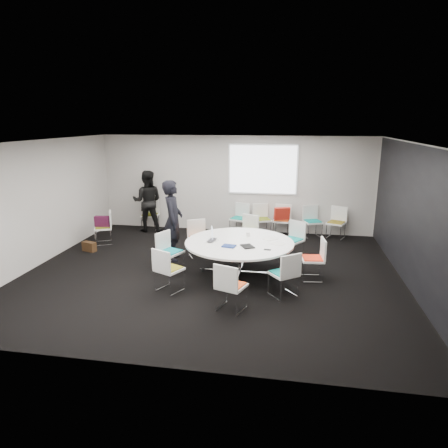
% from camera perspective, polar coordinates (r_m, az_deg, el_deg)
% --- Properties ---
extents(room_shell, '(8.08, 7.08, 2.88)m').
position_cam_1_polar(room_shell, '(8.34, -1.18, 2.00)').
color(room_shell, black).
rests_on(room_shell, ground).
extents(conference_table, '(2.30, 2.30, 0.73)m').
position_cam_1_polar(conference_table, '(8.51, 2.20, -3.70)').
color(conference_table, silver).
rests_on(conference_table, ground).
extents(projection_screen, '(1.90, 0.03, 1.35)m').
position_cam_1_polar(projection_screen, '(11.57, 5.56, 7.75)').
color(projection_screen, white).
rests_on(projection_screen, room_shell).
extents(chair_ring_a, '(0.50, 0.51, 0.88)m').
position_cam_1_polar(chair_ring_a, '(8.52, 12.54, -5.99)').
color(chair_ring_a, silver).
rests_on(chair_ring_a, ground).
extents(chair_ring_b, '(0.63, 0.63, 0.88)m').
position_cam_1_polar(chair_ring_b, '(9.72, 9.73, -3.24)').
color(chair_ring_b, silver).
rests_on(chair_ring_b, ground).
extents(chair_ring_c, '(0.59, 0.58, 0.88)m').
position_cam_1_polar(chair_ring_c, '(10.21, 3.30, -2.17)').
color(chair_ring_c, silver).
rests_on(chair_ring_c, ground).
extents(chair_ring_d, '(0.62, 0.61, 0.88)m').
position_cam_1_polar(chair_ring_d, '(9.72, -3.67, -3.05)').
color(chair_ring_d, silver).
rests_on(chair_ring_d, ground).
extents(chair_ring_e, '(0.60, 0.60, 0.88)m').
position_cam_1_polar(chair_ring_e, '(8.81, -7.68, -5.07)').
color(chair_ring_e, silver).
rests_on(chair_ring_e, ground).
extents(chair_ring_f, '(0.61, 0.60, 0.88)m').
position_cam_1_polar(chair_ring_f, '(7.84, -7.87, -7.59)').
color(chair_ring_f, silver).
rests_on(chair_ring_f, ground).
extents(chair_ring_g, '(0.58, 0.57, 0.88)m').
position_cam_1_polar(chair_ring_g, '(7.04, 1.00, -10.15)').
color(chair_ring_g, silver).
rests_on(chair_ring_g, ground).
extents(chair_ring_h, '(0.64, 0.64, 0.88)m').
position_cam_1_polar(chair_ring_h, '(7.64, 8.52, -8.25)').
color(chair_ring_h, silver).
rests_on(chair_ring_h, ground).
extents(chair_back_a, '(0.59, 0.58, 0.88)m').
position_cam_1_polar(chair_back_a, '(11.63, 2.21, -0.05)').
color(chair_back_a, silver).
rests_on(chair_back_a, ground).
extents(chair_back_b, '(0.59, 0.59, 0.88)m').
position_cam_1_polar(chair_back_b, '(11.57, 5.43, -0.19)').
color(chair_back_b, silver).
rests_on(chair_back_b, ground).
extents(chair_back_c, '(0.52, 0.51, 0.88)m').
position_cam_1_polar(chair_back_c, '(11.54, 8.25, -0.31)').
color(chair_back_c, silver).
rests_on(chair_back_c, ground).
extents(chair_back_d, '(0.59, 0.58, 0.88)m').
position_cam_1_polar(chair_back_d, '(11.56, 12.49, -0.50)').
color(chair_back_d, silver).
rests_on(chair_back_d, ground).
extents(chair_back_e, '(0.60, 0.59, 0.88)m').
position_cam_1_polar(chair_back_e, '(11.59, 15.70, -0.66)').
color(chair_back_e, silver).
rests_on(chair_back_e, ground).
extents(chair_spare_left, '(0.60, 0.61, 0.88)m').
position_cam_1_polar(chair_spare_left, '(11.15, -16.76, -1.34)').
color(chair_spare_left, silver).
rests_on(chair_spare_left, ground).
extents(chair_person_back, '(0.46, 0.45, 0.88)m').
position_cam_1_polar(chair_person_back, '(12.28, -10.47, 0.49)').
color(chair_person_back, silver).
rests_on(chair_person_back, ground).
extents(person_main, '(0.57, 0.76, 1.90)m').
position_cam_1_polar(person_main, '(9.39, -7.32, 0.50)').
color(person_main, black).
rests_on(person_main, ground).
extents(person_back, '(1.00, 0.84, 1.81)m').
position_cam_1_polar(person_back, '(11.99, -10.88, 3.23)').
color(person_back, black).
rests_on(person_back, ground).
extents(laptop, '(0.26, 0.35, 0.03)m').
position_cam_1_polar(laptop, '(8.49, -1.46, -2.37)').
color(laptop, '#333338').
rests_on(laptop, conference_table).
extents(laptop_lid, '(0.09, 0.29, 0.22)m').
position_cam_1_polar(laptop_lid, '(8.65, -1.72, -1.23)').
color(laptop_lid, silver).
rests_on(laptop_lid, conference_table).
extents(notebook_black, '(0.34, 0.37, 0.02)m').
position_cam_1_polar(notebook_black, '(8.12, 3.37, -3.20)').
color(notebook_black, black).
rests_on(notebook_black, conference_table).
extents(tablet_folio, '(0.29, 0.24, 0.03)m').
position_cam_1_polar(tablet_folio, '(8.12, 0.71, -3.16)').
color(tablet_folio, navy).
rests_on(tablet_folio, conference_table).
extents(papers_right, '(0.36, 0.36, 0.00)m').
position_cam_1_polar(papers_right, '(8.71, 6.68, -2.10)').
color(papers_right, white).
rests_on(papers_right, conference_table).
extents(papers_front, '(0.35, 0.30, 0.00)m').
position_cam_1_polar(papers_front, '(8.38, 7.51, -2.79)').
color(papers_front, white).
rests_on(papers_front, conference_table).
extents(cup, '(0.08, 0.08, 0.09)m').
position_cam_1_polar(cup, '(8.84, 3.43, -1.47)').
color(cup, white).
rests_on(cup, conference_table).
extents(phone, '(0.15, 0.09, 0.01)m').
position_cam_1_polar(phone, '(7.97, 6.22, -3.66)').
color(phone, black).
rests_on(phone, conference_table).
extents(maroon_bag, '(0.41, 0.18, 0.28)m').
position_cam_1_polar(maroon_bag, '(11.06, -16.97, 0.37)').
color(maroon_bag, '#46122F').
rests_on(maroon_bag, chair_spare_left).
extents(brown_bag, '(0.39, 0.26, 0.24)m').
position_cam_1_polar(brown_bag, '(10.67, -18.70, -3.07)').
color(brown_bag, '#342010').
rests_on(brown_bag, ground).
extents(red_jacket, '(0.47, 0.30, 0.36)m').
position_cam_1_polar(red_jacket, '(11.22, 8.28, 1.49)').
color(red_jacket, '#B02115').
rests_on(red_jacket, chair_back_c).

